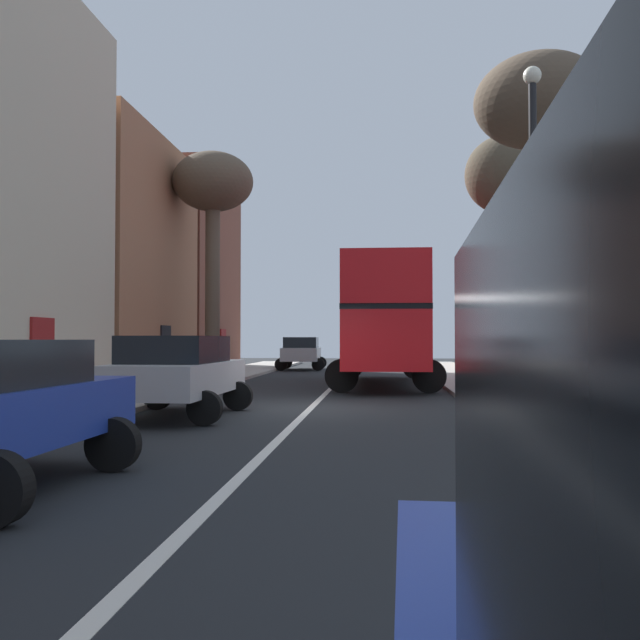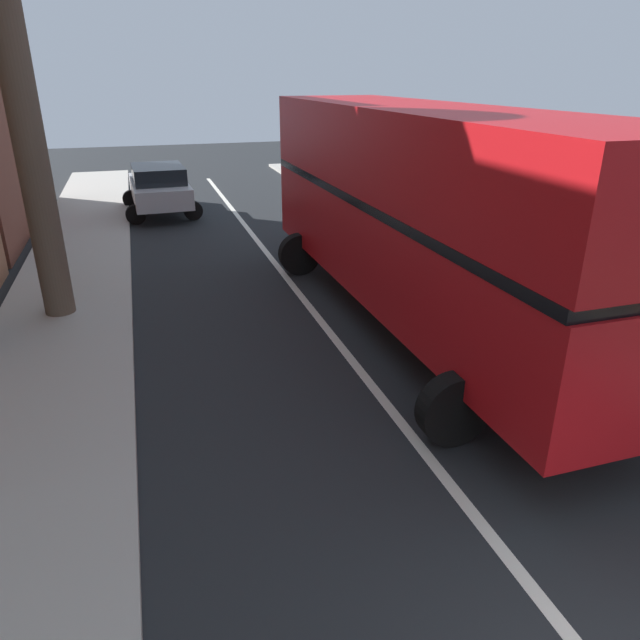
% 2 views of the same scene
% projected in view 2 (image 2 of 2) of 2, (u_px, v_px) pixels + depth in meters
% --- Properties ---
extents(double_decker_bus, '(3.62, 11.02, 4.06)m').
position_uv_depth(double_decker_bus, '(421.00, 206.00, 10.56)').
color(double_decker_bus, red).
rests_on(double_decker_bus, ground).
extents(parked_car_silver_left_1, '(2.60, 4.41, 1.68)m').
position_uv_depth(parked_car_silver_left_1, '(159.00, 187.00, 20.13)').
color(parked_car_silver_left_1, '#B7BABF').
rests_on(parked_car_silver_left_1, ground).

